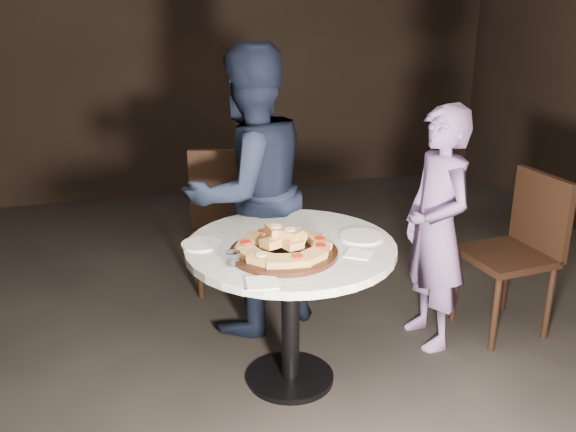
{
  "coord_description": "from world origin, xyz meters",
  "views": [
    {
      "loc": [
        -0.76,
        -2.74,
        2.0
      ],
      "look_at": [
        0.02,
        0.13,
        0.91
      ],
      "focal_mm": 40.0,
      "sensor_mm": 36.0,
      "label": 1
    }
  ],
  "objects_px": {
    "table": "(291,271)",
    "diner_navy": "(248,192)",
    "diner_teal": "(436,229)",
    "water_glass": "(233,259)",
    "focaccia_pile": "(284,243)",
    "chair_right": "(521,242)",
    "chair_far": "(230,209)",
    "serving_board": "(284,252)"
  },
  "relations": [
    {
      "from": "table",
      "to": "water_glass",
      "type": "height_order",
      "value": "water_glass"
    },
    {
      "from": "table",
      "to": "chair_far",
      "type": "height_order",
      "value": "chair_far"
    },
    {
      "from": "chair_far",
      "to": "diner_navy",
      "type": "bearing_deg",
      "value": 108.71
    },
    {
      "from": "water_glass",
      "to": "diner_navy",
      "type": "height_order",
      "value": "diner_navy"
    },
    {
      "from": "table",
      "to": "serving_board",
      "type": "distance_m",
      "value": 0.21
    },
    {
      "from": "water_glass",
      "to": "diner_navy",
      "type": "relative_size",
      "value": 0.04
    },
    {
      "from": "table",
      "to": "diner_teal",
      "type": "xyz_separation_m",
      "value": [
        0.9,
        0.19,
        0.06
      ]
    },
    {
      "from": "water_glass",
      "to": "diner_teal",
      "type": "relative_size",
      "value": 0.05
    },
    {
      "from": "diner_navy",
      "to": "table",
      "type": "bearing_deg",
      "value": 73.86
    },
    {
      "from": "focaccia_pile",
      "to": "chair_right",
      "type": "xyz_separation_m",
      "value": [
        1.53,
        0.32,
        -0.29
      ]
    },
    {
      "from": "diner_teal",
      "to": "chair_right",
      "type": "bearing_deg",
      "value": 88.44
    },
    {
      "from": "chair_right",
      "to": "diner_navy",
      "type": "bearing_deg",
      "value": -112.7
    },
    {
      "from": "table",
      "to": "diner_navy",
      "type": "distance_m",
      "value": 0.7
    },
    {
      "from": "chair_right",
      "to": "diner_navy",
      "type": "relative_size",
      "value": 0.56
    },
    {
      "from": "table",
      "to": "chair_far",
      "type": "distance_m",
      "value": 1.13
    },
    {
      "from": "table",
      "to": "chair_right",
      "type": "distance_m",
      "value": 1.49
    },
    {
      "from": "chair_right",
      "to": "diner_teal",
      "type": "distance_m",
      "value": 0.59
    },
    {
      "from": "serving_board",
      "to": "diner_navy",
      "type": "xyz_separation_m",
      "value": [
        -0.01,
        0.78,
        0.06
      ]
    },
    {
      "from": "focaccia_pile",
      "to": "diner_teal",
      "type": "bearing_deg",
      "value": 17.8
    },
    {
      "from": "water_glass",
      "to": "diner_navy",
      "type": "distance_m",
      "value": 0.87
    },
    {
      "from": "table",
      "to": "diner_navy",
      "type": "xyz_separation_m",
      "value": [
        -0.07,
        0.66,
        0.21
      ]
    },
    {
      "from": "chair_far",
      "to": "diner_teal",
      "type": "relative_size",
      "value": 0.73
    },
    {
      "from": "table",
      "to": "diner_teal",
      "type": "relative_size",
      "value": 0.93
    },
    {
      "from": "serving_board",
      "to": "water_glass",
      "type": "xyz_separation_m",
      "value": [
        -0.25,
        -0.05,
        0.02
      ]
    },
    {
      "from": "serving_board",
      "to": "diner_teal",
      "type": "relative_size",
      "value": 0.37
    },
    {
      "from": "table",
      "to": "chair_far",
      "type": "xyz_separation_m",
      "value": [
        -0.1,
        1.13,
        -0.04
      ]
    },
    {
      "from": "focaccia_pile",
      "to": "diner_navy",
      "type": "relative_size",
      "value": 0.27
    },
    {
      "from": "table",
      "to": "diner_navy",
      "type": "relative_size",
      "value": 0.77
    },
    {
      "from": "chair_right",
      "to": "focaccia_pile",
      "type": "bearing_deg",
      "value": -84.3
    },
    {
      "from": "diner_teal",
      "to": "focaccia_pile",
      "type": "bearing_deg",
      "value": -74.83
    },
    {
      "from": "focaccia_pile",
      "to": "water_glass",
      "type": "relative_size",
      "value": 6.67
    },
    {
      "from": "chair_far",
      "to": "water_glass",
      "type": "bearing_deg",
      "value": 95.75
    },
    {
      "from": "serving_board",
      "to": "water_glass",
      "type": "relative_size",
      "value": 7.5
    },
    {
      "from": "table",
      "to": "serving_board",
      "type": "bearing_deg",
      "value": -119.59
    },
    {
      "from": "chair_right",
      "to": "table",
      "type": "bearing_deg",
      "value": -88.25
    },
    {
      "from": "chair_right",
      "to": "diner_teal",
      "type": "height_order",
      "value": "diner_teal"
    },
    {
      "from": "table",
      "to": "diner_teal",
      "type": "bearing_deg",
      "value": 12.05
    },
    {
      "from": "chair_far",
      "to": "table",
      "type": "bearing_deg",
      "value": 110.41
    },
    {
      "from": "chair_right",
      "to": "diner_navy",
      "type": "xyz_separation_m",
      "value": [
        -1.54,
        0.46,
        0.3
      ]
    },
    {
      "from": "focaccia_pile",
      "to": "chair_far",
      "type": "bearing_deg",
      "value": 91.7
    },
    {
      "from": "table",
      "to": "chair_far",
      "type": "relative_size",
      "value": 1.27
    },
    {
      "from": "focaccia_pile",
      "to": "diner_teal",
      "type": "relative_size",
      "value": 0.33
    }
  ]
}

